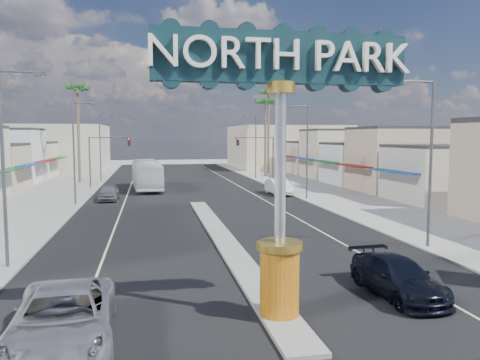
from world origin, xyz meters
name	(u,v)px	position (x,y,z in m)	size (l,w,h in m)	color
ground	(196,202)	(0.00, 30.00, 0.00)	(160.00, 160.00, 0.00)	gray
road	(196,202)	(0.00, 30.00, 0.01)	(20.00, 120.00, 0.01)	black
median_island	(223,239)	(0.00, 14.00, 0.08)	(1.30, 30.00, 0.16)	gray
sidewalk_left	(34,206)	(-14.00, 30.00, 0.06)	(8.00, 120.00, 0.12)	gray
sidewalk_right	(340,198)	(14.00, 30.00, 0.06)	(8.00, 120.00, 0.12)	gray
storefront_row_right	(373,160)	(24.00, 43.00, 3.00)	(12.00, 42.00, 6.00)	#B7B29E
backdrop_far_left	(47,148)	(-22.00, 75.00, 4.00)	(20.00, 20.00, 8.00)	#B7B29E
backdrop_far_right	(287,147)	(22.00, 75.00, 4.00)	(20.00, 20.00, 8.00)	beige
gateway_sign	(281,140)	(0.00, 1.98, 5.93)	(8.20, 1.50, 9.15)	#C8520F
traffic_signal_left	(106,152)	(-9.18, 43.99, 4.27)	(5.09, 0.45, 6.00)	#47474C
traffic_signal_right	(259,151)	(9.18, 43.99, 4.27)	(5.09, 0.45, 6.00)	#47474C
streetlight_l_near	(7,158)	(-10.43, 10.00, 5.07)	(2.03, 0.22, 9.00)	#47474C
streetlight_l_mid	(76,148)	(-10.43, 30.00, 5.07)	(2.03, 0.22, 9.00)	#47474C
streetlight_l_far	(101,144)	(-10.43, 52.00, 5.07)	(2.03, 0.22, 9.00)	#47474C
streetlight_r_near	(428,155)	(10.43, 10.00, 5.07)	(2.03, 0.22, 9.00)	#47474C
streetlight_r_mid	(306,147)	(10.43, 30.00, 5.07)	(2.03, 0.22, 9.00)	#47474C
streetlight_r_far	(255,143)	(10.43, 52.00, 5.07)	(2.03, 0.22, 9.00)	#47474C
palm_left_far	(77,93)	(-13.00, 50.00, 11.50)	(2.60, 2.60, 13.10)	brown
palm_right_mid	(266,106)	(13.00, 56.00, 10.60)	(2.60, 2.60, 12.10)	brown
palm_right_far	(269,97)	(15.00, 62.00, 12.39)	(2.60, 2.60, 14.10)	brown
suv_left	(63,319)	(-6.65, 1.09, 0.85)	(2.83, 6.14, 1.71)	#ADADB2
suv_right	(398,277)	(5.04, 3.37, 0.72)	(2.01, 4.95, 1.44)	black
car_parked_left	(109,193)	(-7.99, 32.75, 0.73)	(1.72, 4.28, 1.46)	slate
car_parked_right	(279,187)	(9.00, 34.23, 0.82)	(1.75, 5.01, 1.65)	white
city_bus	(147,175)	(-4.53, 41.91, 1.67)	(2.81, 12.00, 3.34)	silver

